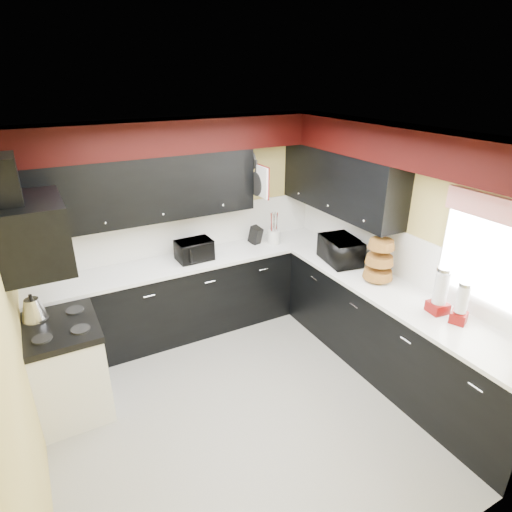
{
  "coord_description": "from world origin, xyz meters",
  "views": [
    {
      "loc": [
        -1.5,
        -2.87,
        2.97
      ],
      "look_at": [
        0.48,
        0.79,
        1.15
      ],
      "focal_mm": 30.0,
      "sensor_mm": 36.0,
      "label": 1
    }
  ],
  "objects_px": {
    "microwave": "(341,250)",
    "kettle": "(33,309)",
    "toaster_oven": "(195,250)",
    "knife_block": "(256,235)",
    "utensil_crock": "(274,237)"
  },
  "relations": [
    {
      "from": "knife_block",
      "to": "utensil_crock",
      "type": "bearing_deg",
      "value": -41.4
    },
    {
      "from": "toaster_oven",
      "to": "microwave",
      "type": "bearing_deg",
      "value": -32.42
    },
    {
      "from": "kettle",
      "to": "utensil_crock",
      "type": "bearing_deg",
      "value": 10.41
    },
    {
      "from": "toaster_oven",
      "to": "kettle",
      "type": "relative_size",
      "value": 1.81
    },
    {
      "from": "knife_block",
      "to": "kettle",
      "type": "relative_size",
      "value": 1.01
    },
    {
      "from": "microwave",
      "to": "kettle",
      "type": "relative_size",
      "value": 2.33
    },
    {
      "from": "utensil_crock",
      "to": "knife_block",
      "type": "distance_m",
      "value": 0.23
    },
    {
      "from": "microwave",
      "to": "kettle",
      "type": "distance_m",
      "value": 3.18
    },
    {
      "from": "toaster_oven",
      "to": "microwave",
      "type": "distance_m",
      "value": 1.68
    },
    {
      "from": "toaster_oven",
      "to": "microwave",
      "type": "height_order",
      "value": "microwave"
    },
    {
      "from": "microwave",
      "to": "toaster_oven",
      "type": "bearing_deg",
      "value": 69.07
    },
    {
      "from": "kettle",
      "to": "knife_block",
      "type": "bearing_deg",
      "value": 13.37
    },
    {
      "from": "toaster_oven",
      "to": "utensil_crock",
      "type": "distance_m",
      "value": 1.07
    },
    {
      "from": "toaster_oven",
      "to": "knife_block",
      "type": "bearing_deg",
      "value": 4.99
    },
    {
      "from": "knife_block",
      "to": "kettle",
      "type": "distance_m",
      "value": 2.64
    }
  ]
}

